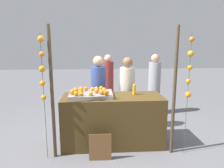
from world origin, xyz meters
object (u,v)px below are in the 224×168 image
object	(u,v)px
stall_counter	(113,120)
vendor_right	(127,97)
juice_bottle	(134,90)
chalkboard_sign	(100,147)
orange_1	(106,93)
vendor_left	(99,96)
orange_0	(72,92)

from	to	relation	value
stall_counter	vendor_right	world-z (taller)	vendor_right
juice_bottle	chalkboard_sign	world-z (taller)	juice_bottle
juice_bottle	vendor_right	xyz separation A→B (m)	(-0.05, 0.56, -0.28)
orange_1	vendor_right	world-z (taller)	vendor_right
juice_bottle	vendor_right	size ratio (longest dim) A/B	0.13
juice_bottle	chalkboard_sign	xyz separation A→B (m)	(-0.67, -0.68, -0.81)
chalkboard_sign	juice_bottle	bearing A→B (deg)	45.60
juice_bottle	vendor_left	world-z (taller)	vendor_left
orange_1	stall_counter	bearing A→B (deg)	57.30
stall_counter	chalkboard_sign	distance (m)	0.68
orange_0	juice_bottle	size ratio (longest dim) A/B	0.45
juice_bottle	chalkboard_sign	bearing A→B (deg)	-134.40
orange_1	juice_bottle	xyz separation A→B (m)	(0.54, 0.28, -0.01)
orange_1	juice_bottle	distance (m)	0.61
orange_1	chalkboard_sign	bearing A→B (deg)	-107.21
chalkboard_sign	vendor_right	distance (m)	1.48
stall_counter	vendor_right	distance (m)	0.80
vendor_left	vendor_right	xyz separation A→B (m)	(0.62, -0.01, -0.01)
stall_counter	chalkboard_sign	xyz separation A→B (m)	(-0.25, -0.59, -0.24)
orange_0	chalkboard_sign	bearing A→B (deg)	-47.53
stall_counter	orange_1	world-z (taller)	orange_1
juice_bottle	vendor_left	xyz separation A→B (m)	(-0.67, 0.58, -0.27)
chalkboard_sign	vendor_right	bearing A→B (deg)	63.74
orange_1	vendor_right	bearing A→B (deg)	59.85
orange_0	vendor_right	bearing A→B (deg)	33.00
vendor_right	juice_bottle	bearing A→B (deg)	-84.64
juice_bottle	vendor_right	distance (m)	0.63
stall_counter	vendor_left	distance (m)	0.77
chalkboard_sign	vendor_left	bearing A→B (deg)	90.42
vendor_right	orange_0	bearing A→B (deg)	-147.00
orange_0	chalkboard_sign	distance (m)	1.09
chalkboard_sign	vendor_left	distance (m)	1.37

